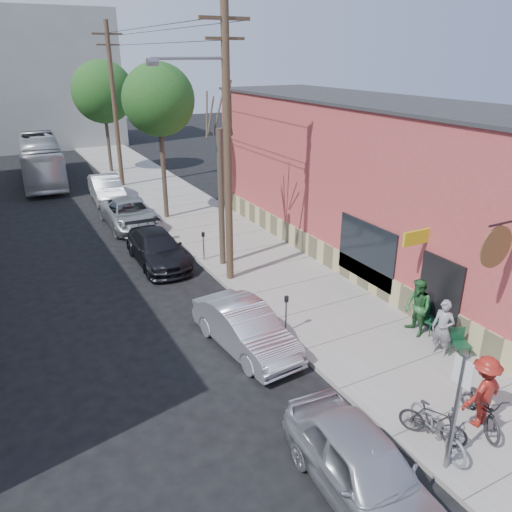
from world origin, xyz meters
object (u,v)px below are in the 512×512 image
patron_green (418,308)px  tree_bare (221,199)px  parked_bike_b (438,427)px  patron_grey (443,328)px  parking_meter_far (203,241)px  car_1 (245,328)px  sign_post (457,403)px  tree_leafy_far (103,92)px  parking_meter_near (286,308)px  tree_leafy_mid (159,100)px  patio_chair_b (461,344)px  bus (42,160)px  parked_bike_a (433,422)px  car_0 (364,468)px  cyclist (483,391)px  car_4 (106,189)px  car_2 (157,249)px  utility_pole_near (226,142)px  car_3 (130,214)px  patio_chair_a (430,320)px

patron_green → tree_bare: bearing=-150.1°
parked_bike_b → patron_grey: bearing=50.6°
parking_meter_far → car_1: parking_meter_far is taller
parking_meter_far → patron_green: bearing=-68.1°
sign_post → patron_grey: (3.20, 3.18, -0.82)m
tree_leafy_far → parked_bike_b: bearing=-90.2°
parking_meter_near → tree_leafy_mid: 14.18m
parking_meter_near → patron_green: 4.03m
patron_green → patio_chair_b: bearing=16.6°
parking_meter_far → tree_leafy_mid: size_ratio=0.16×
parking_meter_far → patio_chair_b: (3.68, -10.26, -0.39)m
sign_post → patron_grey: sign_post is taller
bus → tree_leafy_mid: bearing=-64.8°
parked_bike_b → tree_leafy_mid: bearing=98.1°
parking_meter_near → parked_bike_a: (0.47, -5.60, -0.37)m
tree_bare → car_0: tree_bare is taller
tree_bare → bus: bearing=103.6°
parking_meter_far → patron_grey: (3.30, -9.86, 0.03)m
tree_leafy_mid → patron_grey: (2.75, -16.38, -5.14)m
cyclist → car_4: size_ratio=0.39×
patron_grey → cyclist: 2.94m
patron_grey → car_2: bearing=-173.3°
patron_grey → parked_bike_a: size_ratio=1.12×
sign_post → car_2: bearing=97.5°
tree_leafy_mid → bus: (-4.72, 12.28, -4.68)m
utility_pole_near → car_3: size_ratio=2.00×
utility_pole_near → tree_leafy_far: (0.41, 21.34, 0.34)m
tree_bare → car_4: size_ratio=1.20×
cyclist → car_2: 13.79m
car_2 → tree_leafy_mid: bearing=69.0°
patron_grey → patron_green: bearing=152.6°
parking_meter_near → tree_bare: tree_bare is taller
bus → car_2: bearing=-78.0°
patron_grey → parked_bike_b: 3.89m
car_2 → parked_bike_a: bearing=-79.3°
patron_grey → car_4: (-4.75, 21.46, -0.25)m
parked_bike_a → car_3: 18.57m
patio_chair_a → car_0: 6.98m
parking_meter_near → tree_bare: size_ratio=0.22×
tree_leafy_far → car_0: (-2.42, -31.87, -5.01)m
patio_chair_b → car_2: car_2 is taller
patio_chair_a → car_4: size_ratio=0.19×
patio_chair_b → parked_bike_a: (-3.21, -2.01, 0.02)m
tree_bare → parked_bike_a: (-0.08, -11.56, -2.30)m
sign_post → patio_chair_b: 4.70m
patio_chair_b → parking_meter_near: bearing=157.0°
patron_grey → parked_bike_b: patron_grey is taller
tree_leafy_far → parking_meter_far: bearing=-91.6°
patron_grey → utility_pole_near: bearing=-176.0°
tree_bare → parked_bike_a: 11.79m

